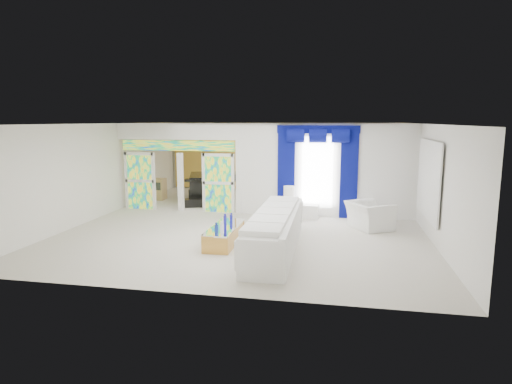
% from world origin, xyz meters
% --- Properties ---
extents(floor, '(12.00, 12.00, 0.00)m').
position_xyz_m(floor, '(0.00, 0.00, 0.00)').
color(floor, '#B7AF9E').
rests_on(floor, ground).
extents(dividing_wall, '(5.70, 0.18, 3.00)m').
position_xyz_m(dividing_wall, '(2.15, 1.00, 1.50)').
color(dividing_wall, white).
rests_on(dividing_wall, ground).
extents(dividing_header, '(4.30, 0.18, 0.55)m').
position_xyz_m(dividing_header, '(-2.85, 1.00, 2.73)').
color(dividing_header, white).
rests_on(dividing_header, dividing_wall).
extents(stained_panel_left, '(0.95, 0.04, 2.00)m').
position_xyz_m(stained_panel_left, '(-4.28, 1.00, 1.00)').
color(stained_panel_left, '#994C3F').
rests_on(stained_panel_left, ground).
extents(stained_panel_right, '(0.95, 0.04, 2.00)m').
position_xyz_m(stained_panel_right, '(-1.42, 1.00, 1.00)').
color(stained_panel_right, '#994C3F').
rests_on(stained_panel_right, ground).
extents(stained_transom, '(4.00, 0.05, 0.35)m').
position_xyz_m(stained_transom, '(-2.85, 1.00, 2.25)').
color(stained_transom, '#994C3F').
rests_on(stained_transom, dividing_header).
extents(window_pane, '(1.00, 0.02, 2.30)m').
position_xyz_m(window_pane, '(1.90, 0.90, 1.45)').
color(window_pane, white).
rests_on(window_pane, dividing_wall).
extents(blue_drape_left, '(0.55, 0.10, 2.80)m').
position_xyz_m(blue_drape_left, '(0.90, 0.87, 1.40)').
color(blue_drape_left, '#040B4B').
rests_on(blue_drape_left, ground).
extents(blue_drape_right, '(0.55, 0.10, 2.80)m').
position_xyz_m(blue_drape_right, '(2.90, 0.87, 1.40)').
color(blue_drape_right, '#040B4B').
rests_on(blue_drape_right, ground).
extents(blue_pelmet, '(2.60, 0.12, 0.25)m').
position_xyz_m(blue_pelmet, '(1.90, 0.87, 2.82)').
color(blue_pelmet, '#040B4B').
rests_on(blue_pelmet, dividing_wall).
extents(wall_mirror, '(0.04, 2.70, 1.90)m').
position_xyz_m(wall_mirror, '(4.94, -1.00, 1.55)').
color(wall_mirror, white).
rests_on(wall_mirror, ground).
extents(gold_curtains, '(9.70, 0.12, 2.90)m').
position_xyz_m(gold_curtains, '(0.00, 5.90, 1.50)').
color(gold_curtains, gold).
rests_on(gold_curtains, ground).
extents(white_sofa, '(1.03, 4.47, 0.85)m').
position_xyz_m(white_sofa, '(1.13, -3.02, 0.42)').
color(white_sofa, white).
rests_on(white_sofa, ground).
extents(coffee_table, '(0.67, 1.93, 0.43)m').
position_xyz_m(coffee_table, '(-0.22, -2.72, 0.21)').
color(coffee_table, '#BF8A3B').
rests_on(coffee_table, ground).
extents(console_table, '(1.33, 0.51, 0.43)m').
position_xyz_m(console_table, '(1.33, 0.65, 0.22)').
color(console_table, white).
rests_on(console_table, ground).
extents(table_lamp, '(0.36, 0.36, 0.58)m').
position_xyz_m(table_lamp, '(1.03, 0.65, 0.72)').
color(table_lamp, white).
rests_on(table_lamp, console_table).
extents(armchair, '(1.50, 1.55, 0.77)m').
position_xyz_m(armchair, '(3.49, -0.43, 0.39)').
color(armchair, white).
rests_on(armchair, ground).
extents(grand_piano, '(2.01, 2.32, 0.99)m').
position_xyz_m(grand_piano, '(-2.43, 3.28, 0.50)').
color(grand_piano, black).
rests_on(grand_piano, ground).
extents(piano_bench, '(0.93, 0.58, 0.29)m').
position_xyz_m(piano_bench, '(-2.43, 1.68, 0.14)').
color(piano_bench, black).
rests_on(piano_bench, ground).
extents(tv_console, '(0.58, 0.53, 0.84)m').
position_xyz_m(tv_console, '(-4.44, 2.84, 0.42)').
color(tv_console, '#A78953').
rests_on(tv_console, ground).
extents(chandelier, '(0.60, 0.60, 0.60)m').
position_xyz_m(chandelier, '(-2.30, 3.40, 2.65)').
color(chandelier, gold).
rests_on(chandelier, ceiling).
extents(decanters, '(0.20, 1.29, 0.28)m').
position_xyz_m(decanters, '(-0.24, -2.73, 0.52)').
color(decanters, white).
rests_on(decanters, coffee_table).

